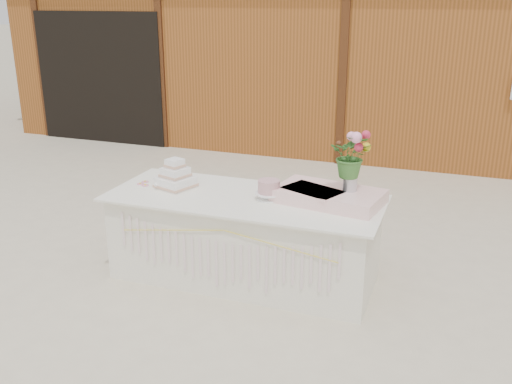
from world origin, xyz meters
TOP-DOWN VIEW (x-y plane):
  - ground at (0.00, 0.00)m, footprint 80.00×80.00m
  - barn at (-0.01, 5.99)m, footprint 12.60×4.60m
  - cake_table at (0.00, -0.00)m, footprint 2.40×1.00m
  - wedding_cake at (-0.68, 0.04)m, footprint 0.38×0.38m
  - pink_cake_stand at (0.22, 0.02)m, footprint 0.24×0.24m
  - satin_runner at (0.72, 0.13)m, footprint 0.96×0.65m
  - flower_vase at (0.88, 0.16)m, footprint 0.12×0.12m
  - bouquet at (0.88, 0.16)m, footprint 0.35×0.31m
  - loose_flowers at (-1.02, 0.02)m, footprint 0.15×0.32m

SIDE VIEW (x-z plane):
  - ground at x=0.00m, z-range 0.00..0.00m
  - cake_table at x=0.00m, z-range 0.00..0.77m
  - loose_flowers at x=-1.02m, z-range 0.77..0.79m
  - satin_runner at x=0.72m, z-range 0.77..0.88m
  - wedding_cake at x=-0.68m, z-range 0.73..0.99m
  - pink_cake_stand at x=0.22m, z-range 0.78..0.95m
  - flower_vase at x=0.88m, z-range 0.88..1.05m
  - bouquet at x=0.88m, z-range 1.05..1.42m
  - barn at x=-0.01m, z-range 0.03..3.33m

